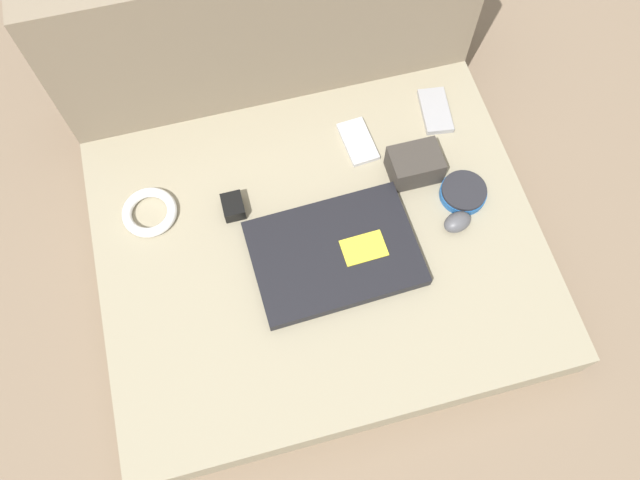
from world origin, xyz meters
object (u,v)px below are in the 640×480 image
Objects in this scene: laptop at (335,253)px; computer_mouse at (457,222)px; speaker_puck at (463,192)px; camera_pouch at (415,165)px; phone_silver at (358,141)px; charger_brick at (233,207)px; phone_black at (435,111)px.

laptop is 4.92× the size of computer_mouse.
speaker_puck is 0.92× the size of camera_pouch.
speaker_puck reaches higher than phone_silver.
computer_mouse is 1.24× the size of charger_brick.
phone_silver is (-0.14, 0.25, -0.01)m from computer_mouse.
camera_pouch is at bearing 31.98° from laptop.
charger_brick is at bearing 146.67° from computer_mouse.
charger_brick is (-0.45, 0.16, -0.00)m from computer_mouse.
camera_pouch reaches higher than phone_black.
laptop is 3.43× the size of speaker_puck.
camera_pouch reaches higher than laptop.
laptop is at bearing -130.63° from phone_black.
laptop is at bearing -41.14° from charger_brick.
computer_mouse is at bearing -64.93° from phone_silver.
charger_brick is (-0.40, 0.01, -0.02)m from camera_pouch.
laptop is at bearing -146.00° from camera_pouch.
phone_silver is 2.10× the size of charger_brick.
phone_black is at bearing 86.40° from speaker_puck.
computer_mouse is 0.29m from phone_black.
laptop is 6.11× the size of charger_brick.
charger_brick reaches higher than phone_silver.
laptop is 0.27m from camera_pouch.
speaker_puck is 0.80× the size of phone_black.
charger_brick is (-0.31, -0.10, 0.01)m from phone_silver.
charger_brick is at bearing 136.84° from laptop.
laptop is at bearing -167.77° from speaker_puck.
laptop is 0.43m from phone_black.
computer_mouse reaches higher than phone_black.
camera_pouch is at bearing 136.55° from speaker_puck.
laptop is 0.32m from speaker_puck.
phone_black is at bearing 14.49° from charger_brick.
phone_silver is at bearing 134.20° from speaker_puck.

